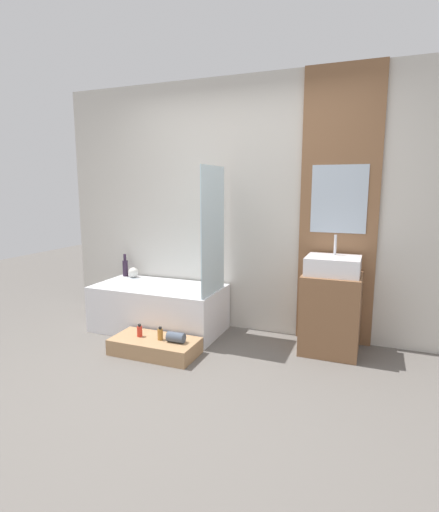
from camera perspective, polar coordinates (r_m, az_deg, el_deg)
name	(u,v)px	position (r m, az deg, el deg)	size (l,w,h in m)	color
ground_plane	(174,396)	(3.10, -6.50, -19.29)	(12.00, 12.00, 0.00)	#605B56
wall_tiled_back	(243,207)	(4.18, 3.44, 6.96)	(4.20, 0.06, 2.60)	beige
wall_wood_accent	(339,209)	(3.93, 16.65, 6.48)	(0.72, 0.04, 2.60)	brown
bathtub	(159,308)	(4.33, -8.64, -7.29)	(1.35, 0.70, 0.48)	white
glass_shower_screen	(213,231)	(3.83, -0.93, 3.61)	(0.01, 0.56, 1.22)	silver
wooden_step_bench	(155,346)	(3.78, -9.21, -12.61)	(0.79, 0.39, 0.14)	#A87F56
vanity_cabinet	(331,313)	(3.84, 15.60, -7.85)	(0.51, 0.49, 0.73)	brown
sink	(333,265)	(3.73, 15.92, -1.30)	(0.47, 0.39, 0.35)	white
vase_tall_dark	(125,267)	(4.78, -13.32, -1.55)	(0.06, 0.06, 0.26)	#2D1E33
vase_round_light	(133,272)	(4.69, -12.22, -2.31)	(0.12, 0.12, 0.12)	silver
bottle_soap_primary	(140,331)	(3.82, -11.34, -10.45)	(0.05, 0.05, 0.12)	red
bottle_soap_secondary	(160,334)	(3.71, -8.46, -10.96)	(0.05, 0.05, 0.12)	#B2752D
towel_roll	(176,337)	(3.64, -6.25, -11.47)	(0.09, 0.09, 0.16)	#4C5666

